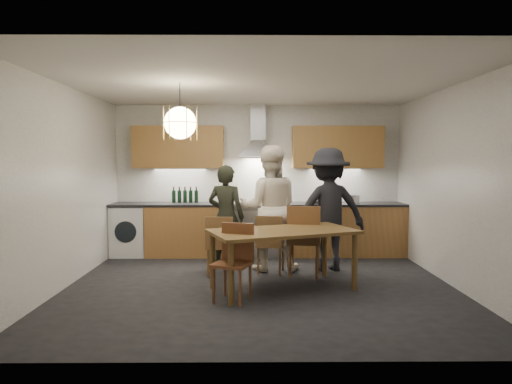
{
  "coord_description": "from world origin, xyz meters",
  "views": [
    {
      "loc": [
        -0.1,
        -5.84,
        1.64
      ],
      "look_at": [
        -0.05,
        0.4,
        1.2
      ],
      "focal_mm": 32.0,
      "sensor_mm": 36.0,
      "label": 1
    }
  ],
  "objects_px": {
    "person_mid": "(269,208)",
    "stock_pot": "(354,199)",
    "chair_back_left": "(219,242)",
    "chair_front": "(235,256)",
    "wine_bottles": "(185,195)",
    "person_left": "(226,217)",
    "person_right": "(328,209)",
    "mixing_bowl": "(319,202)",
    "dining_table": "(283,237)"
  },
  "relations": [
    {
      "from": "person_left",
      "to": "wine_bottles",
      "type": "relative_size",
      "value": 3.44
    },
    {
      "from": "person_left",
      "to": "mixing_bowl",
      "type": "height_order",
      "value": "person_left"
    },
    {
      "from": "mixing_bowl",
      "to": "stock_pot",
      "type": "xyz_separation_m",
      "value": [
        0.59,
        0.04,
        0.03
      ]
    },
    {
      "from": "person_left",
      "to": "mixing_bowl",
      "type": "distance_m",
      "value": 1.78
    },
    {
      "from": "wine_bottles",
      "to": "person_left",
      "type": "bearing_deg",
      "value": -53.67
    },
    {
      "from": "chair_front",
      "to": "person_mid",
      "type": "xyz_separation_m",
      "value": [
        0.46,
        1.45,
        0.42
      ]
    },
    {
      "from": "person_left",
      "to": "wine_bottles",
      "type": "xyz_separation_m",
      "value": [
        -0.77,
        1.05,
        0.25
      ]
    },
    {
      "from": "chair_front",
      "to": "stock_pot",
      "type": "relative_size",
      "value": 4.58
    },
    {
      "from": "chair_front",
      "to": "stock_pot",
      "type": "distance_m",
      "value": 3.17
    },
    {
      "from": "person_mid",
      "to": "person_right",
      "type": "distance_m",
      "value": 0.87
    },
    {
      "from": "dining_table",
      "to": "person_mid",
      "type": "height_order",
      "value": "person_mid"
    },
    {
      "from": "mixing_bowl",
      "to": "wine_bottles",
      "type": "height_order",
      "value": "wine_bottles"
    },
    {
      "from": "chair_back_left",
      "to": "wine_bottles",
      "type": "distance_m",
      "value": 1.78
    },
    {
      "from": "person_right",
      "to": "mixing_bowl",
      "type": "distance_m",
      "value": 1.0
    },
    {
      "from": "person_left",
      "to": "mixing_bowl",
      "type": "xyz_separation_m",
      "value": [
        1.54,
        0.87,
        0.15
      ]
    },
    {
      "from": "person_right",
      "to": "mixing_bowl",
      "type": "height_order",
      "value": "person_right"
    },
    {
      "from": "chair_back_left",
      "to": "mixing_bowl",
      "type": "bearing_deg",
      "value": -139.79
    },
    {
      "from": "dining_table",
      "to": "person_right",
      "type": "distance_m",
      "value": 1.28
    },
    {
      "from": "dining_table",
      "to": "chair_back_left",
      "type": "bearing_deg",
      "value": 120.99
    },
    {
      "from": "person_mid",
      "to": "stock_pot",
      "type": "distance_m",
      "value": 1.8
    },
    {
      "from": "person_right",
      "to": "wine_bottles",
      "type": "relative_size",
      "value": 3.98
    },
    {
      "from": "person_left",
      "to": "wine_bottles",
      "type": "distance_m",
      "value": 1.32
    },
    {
      "from": "person_right",
      "to": "wine_bottles",
      "type": "xyz_separation_m",
      "value": [
        -2.29,
        1.18,
        0.13
      ]
    },
    {
      "from": "stock_pot",
      "to": "mixing_bowl",
      "type": "bearing_deg",
      "value": -176.03
    },
    {
      "from": "person_mid",
      "to": "chair_back_left",
      "type": "bearing_deg",
      "value": 29.44
    },
    {
      "from": "wine_bottles",
      "to": "stock_pot",
      "type": "bearing_deg",
      "value": -2.64
    },
    {
      "from": "person_mid",
      "to": "mixing_bowl",
      "type": "distance_m",
      "value": 1.33
    },
    {
      "from": "person_mid",
      "to": "mixing_bowl",
      "type": "height_order",
      "value": "person_mid"
    },
    {
      "from": "chair_back_left",
      "to": "person_left",
      "type": "bearing_deg",
      "value": -97.62
    },
    {
      "from": "dining_table",
      "to": "person_right",
      "type": "relative_size",
      "value": 1.1
    },
    {
      "from": "dining_table",
      "to": "person_left",
      "type": "distance_m",
      "value": 1.4
    },
    {
      "from": "person_left",
      "to": "person_mid",
      "type": "distance_m",
      "value": 0.67
    },
    {
      "from": "chair_back_left",
      "to": "person_left",
      "type": "relative_size",
      "value": 0.54
    },
    {
      "from": "person_mid",
      "to": "person_left",
      "type": "bearing_deg",
      "value": -8.08
    },
    {
      "from": "stock_pot",
      "to": "wine_bottles",
      "type": "distance_m",
      "value": 2.91
    },
    {
      "from": "stock_pot",
      "to": "chair_front",
      "type": "bearing_deg",
      "value": -128.3
    },
    {
      "from": "chair_back_left",
      "to": "person_left",
      "type": "height_order",
      "value": "person_left"
    },
    {
      "from": "person_mid",
      "to": "wine_bottles",
      "type": "xyz_separation_m",
      "value": [
        -1.42,
        1.15,
        0.11
      ]
    },
    {
      "from": "person_mid",
      "to": "mixing_bowl",
      "type": "relative_size",
      "value": 6.87
    },
    {
      "from": "dining_table",
      "to": "chair_front",
      "type": "height_order",
      "value": "chair_front"
    },
    {
      "from": "stock_pot",
      "to": "wine_bottles",
      "type": "xyz_separation_m",
      "value": [
        -2.91,
        0.13,
        0.07
      ]
    },
    {
      "from": "chair_back_left",
      "to": "chair_front",
      "type": "relative_size",
      "value": 0.96
    },
    {
      "from": "person_right",
      "to": "stock_pot",
      "type": "height_order",
      "value": "person_right"
    },
    {
      "from": "dining_table",
      "to": "chair_front",
      "type": "xyz_separation_m",
      "value": [
        -0.6,
        -0.4,
        -0.16
      ]
    },
    {
      "from": "chair_back_left",
      "to": "chair_front",
      "type": "distance_m",
      "value": 1.09
    },
    {
      "from": "stock_pot",
      "to": "wine_bottles",
      "type": "relative_size",
      "value": 0.43
    },
    {
      "from": "stock_pot",
      "to": "person_left",
      "type": "bearing_deg",
      "value": -156.87
    },
    {
      "from": "chair_front",
      "to": "person_left",
      "type": "distance_m",
      "value": 1.59
    },
    {
      "from": "chair_back_left",
      "to": "person_right",
      "type": "relative_size",
      "value": 0.47
    },
    {
      "from": "person_right",
      "to": "stock_pot",
      "type": "relative_size",
      "value": 9.34
    }
  ]
}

